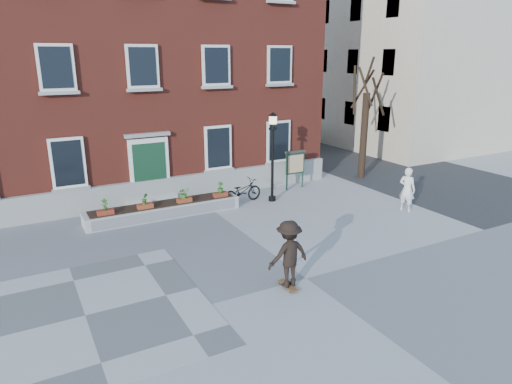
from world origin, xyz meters
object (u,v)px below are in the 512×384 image
lamp_post (273,145)px  notice_board (295,163)px  bicycle (242,191)px  bystander (407,189)px  skateboarder (289,254)px  parked_car (301,135)px

lamp_post → notice_board: 2.58m
bicycle → lamp_post: (1.30, -0.40, 2.02)m
bicycle → notice_board: (3.23, 0.73, 0.75)m
bystander → notice_board: size_ratio=0.99×
bystander → lamp_post: 5.90m
skateboarder → bystander: bearing=22.3°
parked_car → skateboarder: bearing=-100.4°
lamp_post → skateboarder: 8.04m
parked_car → bystander: size_ratio=2.39×
bicycle → parked_car: (9.53, 9.60, 0.22)m
parked_car → bystander: bystander is taller
bicycle → skateboarder: 7.80m
bystander → lamp_post: lamp_post is taller
skateboarder → notice_board: bearing=55.8°
bicycle → notice_board: bearing=-86.3°
bicycle → bystander: bystander is taller
bicycle → notice_board: 3.39m
parked_car → notice_board: 10.90m
bicycle → lamp_post: 2.44m
parked_car → bystander: bearing=-81.9°
parked_car → notice_board: notice_board is taller
bystander → notice_board: bearing=3.9°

